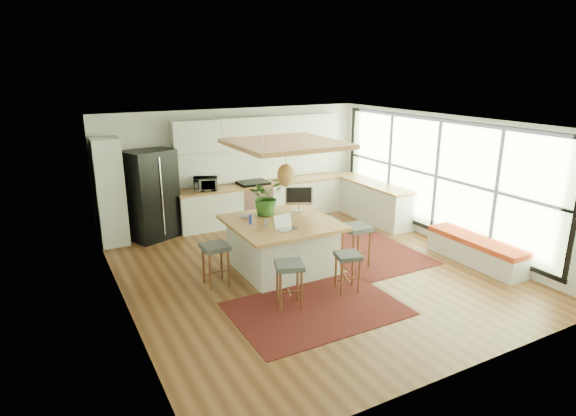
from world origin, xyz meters
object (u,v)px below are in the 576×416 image
island (281,245)px  island_plant (266,200)px  laptop (287,223)px  microwave (206,182)px  stool_near_right (347,271)px  stool_near_left (289,284)px  stool_right_back (327,233)px  monitor (299,198)px  fridge (151,197)px  stool_left_side (216,265)px  stool_right_front (356,248)px

island → island_plant: size_ratio=2.57×
laptop → microwave: microwave is taller
stool_near_right → stool_near_left: bearing=179.6°
stool_right_back → monitor: bearing=-177.2°
fridge → stool_near_left: bearing=-96.8°
stool_near_right → monitor: size_ratio=1.24×
stool_left_side → laptop: bearing=-18.2°
stool_right_back → laptop: bearing=-147.9°
island → stool_right_front: bearing=-22.7°
stool_near_left → stool_right_back: 2.52m
stool_near_right → stool_left_side: 2.24m
stool_left_side → microwave: (0.85, 2.91, 0.75)m
stool_left_side → stool_right_back: bearing=10.7°
stool_right_back → island_plant: 1.58m
stool_right_back → stool_left_side: 2.61m
monitor → island_plant: island_plant is taller
island_plant → monitor: bearing=-10.0°
fridge → stool_right_front: size_ratio=2.44×
stool_right_front → laptop: (-1.42, 0.09, 0.70)m
fridge → stool_near_left: size_ratio=2.70×
stool_left_side → laptop: size_ratio=1.97×
monitor → microwave: (-1.04, 2.46, -0.08)m
stool_left_side → monitor: monitor is taller
stool_right_back → stool_near_right: bearing=-112.4°
stool_near_left → laptop: 1.19m
stool_right_back → laptop: size_ratio=1.78×
stool_near_left → stool_near_right: (1.10, -0.01, 0.00)m
stool_near_left → stool_right_back: bearing=43.8°
stool_left_side → microwave: 3.12m
fridge → stool_near_right: fridge is taller
stool_near_left → island_plant: island_plant is taller
stool_near_right → stool_right_back: size_ratio=1.00×
stool_near_left → stool_right_front: 2.01m
fridge → stool_right_back: (2.95, -2.42, -0.57)m
island → microwave: size_ratio=3.45×
stool_right_front → stool_right_back: 0.96m
stool_near_left → stool_right_front: bearing=22.9°
fridge → stool_right_back: size_ratio=2.92×
island → stool_right_front: (1.29, -0.54, -0.11)m
fridge → island_plant: (1.62, -2.34, 0.29)m
monitor → laptop: bearing=-105.4°
stool_near_right → stool_left_side: stool_left_side is taller
stool_near_right → stool_right_front: (0.75, 0.79, 0.00)m
stool_right_front → stool_left_side: stool_right_front is taller
island → island_plant: bearing=97.6°
stool_right_front → laptop: size_ratio=2.13×
fridge → laptop: bearing=-86.7°
stool_left_side → microwave: bearing=73.7°
microwave → monitor: bearing=-49.7°
stool_right_back → island_plant: bearing=176.5°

